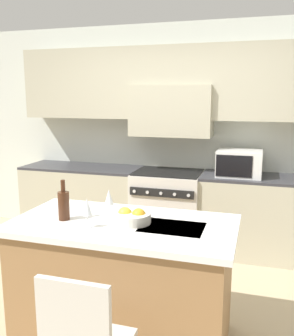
# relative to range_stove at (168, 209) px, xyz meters

# --- Properties ---
(ground_plane) EXTENTS (10.00, 10.00, 0.00)m
(ground_plane) POSITION_rel_range_stove_xyz_m (-0.00, -1.70, -0.47)
(ground_plane) COLOR tan
(back_cabinetry) EXTENTS (10.00, 0.46, 2.70)m
(back_cabinetry) POSITION_rel_range_stove_xyz_m (-0.00, 0.27, 1.14)
(back_cabinetry) COLOR silver
(back_cabinetry) RESTS_ON ground_plane
(back_counter) EXTENTS (3.82, 0.62, 0.93)m
(back_counter) POSITION_rel_range_stove_xyz_m (0.00, 0.02, -0.00)
(back_counter) COLOR #B2AD93
(back_counter) RESTS_ON ground_plane
(range_stove) EXTENTS (0.80, 0.70, 0.93)m
(range_stove) POSITION_rel_range_stove_xyz_m (0.00, 0.00, 0.00)
(range_stove) COLOR beige
(range_stove) RESTS_ON ground_plane
(microwave) EXTENTS (0.49, 0.43, 0.29)m
(microwave) POSITION_rel_range_stove_xyz_m (0.82, 0.02, 0.61)
(microwave) COLOR silver
(microwave) RESTS_ON back_counter
(kitchen_island) EXTENTS (1.62, 0.86, 0.93)m
(kitchen_island) POSITION_rel_range_stove_xyz_m (0.11, -1.86, 0.00)
(kitchen_island) COLOR olive
(kitchen_island) RESTS_ON ground_plane
(wine_bottle) EXTENTS (0.08, 0.08, 0.30)m
(wine_bottle) POSITION_rel_range_stove_xyz_m (-0.32, -1.93, 0.58)
(wine_bottle) COLOR #422314
(wine_bottle) RESTS_ON kitchen_island
(wine_glass_near) EXTENTS (0.07, 0.07, 0.21)m
(wine_glass_near) POSITION_rel_range_stove_xyz_m (-0.08, -2.04, 0.60)
(wine_glass_near) COLOR white
(wine_glass_near) RESTS_ON kitchen_island
(wine_glass_far) EXTENTS (0.07, 0.07, 0.21)m
(wine_glass_far) POSITION_rel_range_stove_xyz_m (-0.04, -1.76, 0.60)
(wine_glass_far) COLOR white
(wine_glass_far) RESTS_ON kitchen_island
(fruit_bowl) EXTENTS (0.28, 0.28, 0.11)m
(fruit_bowl) POSITION_rel_range_stove_xyz_m (0.18, -1.85, 0.50)
(fruit_bowl) COLOR silver
(fruit_bowl) RESTS_ON kitchen_island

